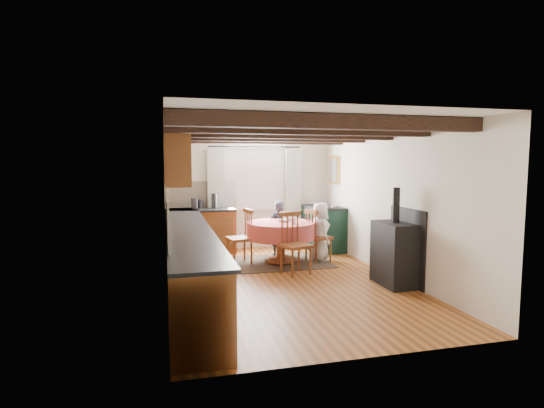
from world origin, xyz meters
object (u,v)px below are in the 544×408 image
object	(u,v)px
chair_near	(296,243)
child_right	(320,232)
aga_range	(324,228)
child_far	(278,228)
chair_right	(318,235)
dining_table	(281,242)
cast_iron_stove	(395,237)
cup	(293,221)
chair_left	(239,237)

from	to	relation	value
chair_near	child_right	xyz separation A→B (m)	(0.75, 0.83, 0.04)
aga_range	child_far	world-z (taller)	child_far
child_far	chair_right	bearing A→B (deg)	116.35
dining_table	chair_right	distance (m)	0.73
cast_iron_stove	cup	xyz separation A→B (m)	(-1.12, 1.62, 0.06)
dining_table	cast_iron_stove	size ratio (longest dim) A/B	0.84
chair_right	child_far	xyz separation A→B (m)	(-0.61, 0.68, 0.05)
dining_table	cup	xyz separation A→B (m)	(0.18, -0.22, 0.43)
chair_left	child_right	size ratio (longest dim) A/B	0.91
chair_near	cup	distance (m)	0.72
chair_right	cast_iron_stove	bearing A→B (deg)	-176.25
aga_range	cup	bearing A→B (deg)	-132.68
child_right	cup	xyz separation A→B (m)	(-0.59, -0.20, 0.26)
chair_left	child_right	distance (m)	1.54
chair_right	child_right	distance (m)	0.09
chair_left	child_right	world-z (taller)	child_right
cast_iron_stove	child_right	size ratio (longest dim) A/B	1.35
chair_right	aga_range	bearing A→B (deg)	-40.85
aga_range	cast_iron_stove	bearing A→B (deg)	-87.68
cast_iron_stove	child_right	xyz separation A→B (m)	(-0.53, 1.82, -0.19)
chair_left	cup	bearing A→B (deg)	62.08
cast_iron_stove	child_right	bearing A→B (deg)	106.17
cast_iron_stove	chair_left	bearing A→B (deg)	137.05
cast_iron_stove	child_far	world-z (taller)	cast_iron_stove
chair_near	chair_left	world-z (taller)	chair_near
dining_table	child_right	bearing A→B (deg)	-2.02
chair_near	cast_iron_stove	world-z (taller)	cast_iron_stove
child_right	chair_left	bearing A→B (deg)	83.95
chair_near	chair_left	bearing A→B (deg)	113.29
child_far	child_right	size ratio (longest dim) A/B	0.99
chair_right	child_right	xyz separation A→B (m)	(0.05, 0.05, 0.06)
cup	chair_right	bearing A→B (deg)	15.19
chair_right	aga_range	xyz separation A→B (m)	(0.47, 0.95, -0.02)
child_far	cup	distance (m)	0.87
chair_right	aga_range	world-z (taller)	chair_right
chair_near	child_right	world-z (taller)	child_right
chair_near	chair_right	bearing A→B (deg)	31.74
cup	dining_table	bearing A→B (deg)	128.50
dining_table	chair_left	world-z (taller)	chair_left
chair_left	chair_right	xyz separation A→B (m)	(1.48, -0.15, -0.01)
chair_near	cup	bearing A→B (deg)	59.64
chair_near	child_far	xyz separation A→B (m)	(0.09, 1.46, 0.03)
cast_iron_stove	child_right	world-z (taller)	cast_iron_stove
aga_range	child_far	bearing A→B (deg)	-165.89
chair_right	cast_iron_stove	distance (m)	1.88
chair_left	cast_iron_stove	size ratio (longest dim) A/B	0.68
child_far	child_right	xyz separation A→B (m)	(0.66, -0.63, 0.01)
chair_right	chair_near	bearing A→B (deg)	124.14
chair_near	cup	size ratio (longest dim) A/B	9.50
child_far	dining_table	bearing A→B (deg)	64.21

